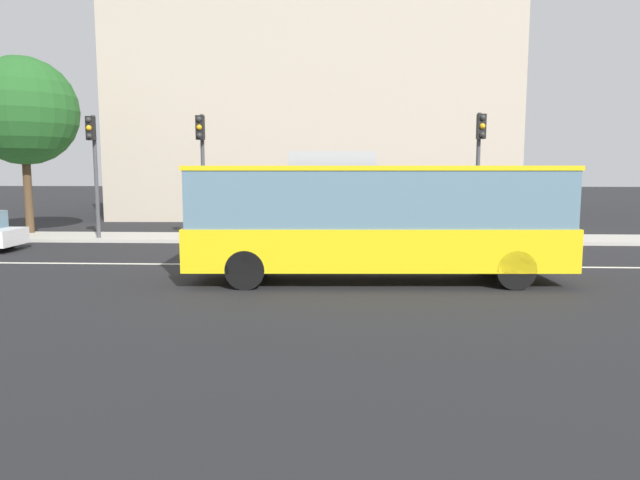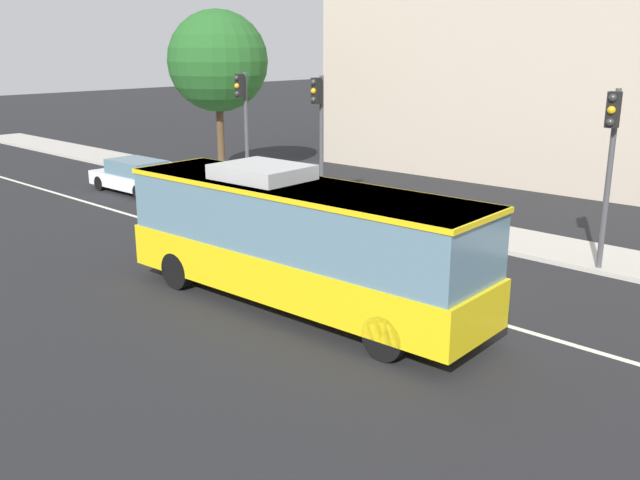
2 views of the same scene
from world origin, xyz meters
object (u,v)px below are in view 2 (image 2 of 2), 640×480
(transit_bus, at_px, (298,237))
(traffic_light_far_corner, at_px, (243,112))
(traffic_light_mid_block, at_px, (610,150))
(sedan_white, at_px, (135,176))
(traffic_light_near_corner, at_px, (319,120))
(street_tree_kerbside_left, at_px, (218,61))

(transit_bus, distance_m, traffic_light_far_corner, 13.86)
(traffic_light_mid_block, bearing_deg, sedan_white, -85.82)
(traffic_light_near_corner, height_order, traffic_light_far_corner, same)
(transit_bus, distance_m, traffic_light_near_corner, 10.45)
(transit_bus, xyz_separation_m, sedan_white, (-15.04, 4.97, -1.09))
(street_tree_kerbside_left, bearing_deg, traffic_light_far_corner, -25.91)
(transit_bus, bearing_deg, traffic_light_near_corner, 127.71)
(traffic_light_mid_block, relative_size, street_tree_kerbside_left, 0.66)
(transit_bus, relative_size, traffic_light_mid_block, 1.94)
(transit_bus, relative_size, traffic_light_far_corner, 1.94)
(traffic_light_mid_block, distance_m, traffic_light_far_corner, 15.60)
(traffic_light_near_corner, distance_m, traffic_light_mid_block, 11.07)
(traffic_light_far_corner, bearing_deg, transit_bus, 55.80)
(sedan_white, relative_size, traffic_light_near_corner, 0.87)
(sedan_white, relative_size, street_tree_kerbside_left, 0.57)
(sedan_white, xyz_separation_m, traffic_light_mid_block, (19.46, 2.75, 2.84))
(traffic_light_near_corner, bearing_deg, traffic_light_mid_block, 89.57)
(traffic_light_mid_block, height_order, street_tree_kerbside_left, street_tree_kerbside_left)
(sedan_white, distance_m, traffic_light_far_corner, 5.67)
(transit_bus, bearing_deg, street_tree_kerbside_left, 144.23)
(sedan_white, height_order, traffic_light_mid_block, traffic_light_mid_block)
(traffic_light_near_corner, bearing_deg, sedan_white, -70.64)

